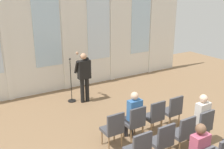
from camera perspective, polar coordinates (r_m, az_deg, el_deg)
rear_partition at (r=10.12m, az=-8.15°, el=9.08°), size 10.42×0.14×4.31m
speaker at (r=8.85m, az=-6.14°, el=0.12°), size 0.51×0.69×1.72m
mic_stand at (r=9.14m, az=-8.82°, el=-3.83°), size 0.28×0.28×1.55m
chair_r0_c0 at (r=6.43m, az=0.29°, el=-11.51°), size 0.46×0.44×0.94m
chair_r0_c1 at (r=6.75m, az=5.04°, el=-10.06°), size 0.46×0.44×0.94m
audience_r0_c1 at (r=6.72m, az=4.67°, el=-8.34°), size 0.36×0.39×1.31m
chair_r0_c2 at (r=7.11m, az=9.30°, el=-8.69°), size 0.46×0.44×0.94m
chair_r0_c3 at (r=7.52m, az=13.10°, el=-7.43°), size 0.46×0.44×0.94m
chair_r1_c0 at (r=5.71m, az=5.88°, el=-15.76°), size 0.46×0.44×0.94m
chair_r1_c1 at (r=6.07m, az=10.91°, el=-13.80°), size 0.46×0.44×0.94m
chair_r1_c2 at (r=6.48m, az=15.27°, el=-11.98°), size 0.46×0.44×0.94m
chair_r1_c3 at (r=6.92m, az=19.05°, el=-10.33°), size 0.46×0.44×0.94m
audience_r1_c3 at (r=6.87m, az=18.70°, el=-8.62°), size 0.36×0.39×1.32m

